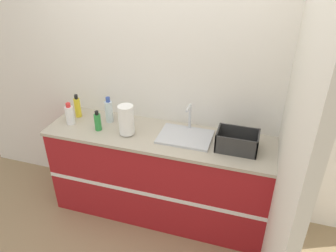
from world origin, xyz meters
TOP-DOWN VIEW (x-y plane):
  - ground_plane at (0.00, 0.00)m, footprint 12.00×12.00m
  - wall_back at (0.00, 0.58)m, footprint 4.43×0.06m
  - wall_right at (1.04, 0.28)m, footprint 0.06×2.55m
  - counter_cabinet at (0.00, 0.28)m, footprint 2.05×0.57m
  - sink at (0.24, 0.30)m, footprint 0.46×0.34m
  - paper_towel_roll at (-0.27, 0.21)m, footprint 0.14×0.14m
  - dish_rack at (0.68, 0.25)m, footprint 0.34×0.22m
  - bottle_green at (-0.55, 0.20)m, footprint 0.06×0.06m
  - bottle_yellow at (-0.85, 0.37)m, footprint 0.06×0.06m
  - bottle_clear at (-0.52, 0.37)m, footprint 0.07×0.07m
  - bottle_white_spray at (-0.85, 0.22)m, footprint 0.08×0.08m

SIDE VIEW (x-z plane):
  - ground_plane at x=0.00m, z-range 0.00..0.00m
  - counter_cabinet at x=0.00m, z-range 0.00..0.90m
  - sink at x=0.24m, z-range 0.79..1.05m
  - dish_rack at x=0.68m, z-range 0.88..1.04m
  - bottle_green at x=-0.55m, z-range 0.89..1.08m
  - bottle_white_spray at x=-0.85m, z-range 0.89..1.10m
  - bottle_yellow at x=-0.85m, z-range 0.89..1.11m
  - bottle_clear at x=-0.52m, z-range 0.88..1.13m
  - paper_towel_roll at x=-0.27m, z-range 0.90..1.18m
  - wall_back at x=0.00m, z-range 0.00..2.60m
  - wall_right at x=1.04m, z-range 0.00..2.60m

